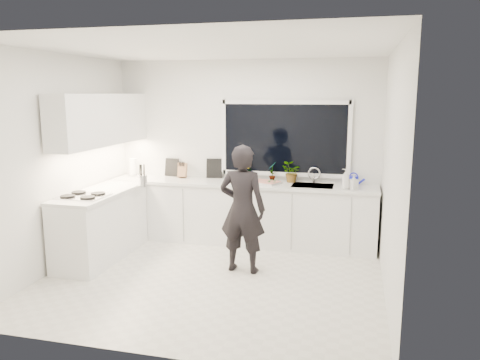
# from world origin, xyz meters

# --- Properties ---
(floor) EXTENTS (4.00, 3.50, 0.02)m
(floor) POSITION_xyz_m (0.00, 0.00, -0.01)
(floor) COLOR beige
(floor) RESTS_ON ground
(wall_back) EXTENTS (4.00, 0.02, 2.70)m
(wall_back) POSITION_xyz_m (0.00, 1.76, 1.35)
(wall_back) COLOR white
(wall_back) RESTS_ON ground
(wall_left) EXTENTS (0.02, 3.50, 2.70)m
(wall_left) POSITION_xyz_m (-2.01, 0.00, 1.35)
(wall_left) COLOR white
(wall_left) RESTS_ON ground
(wall_right) EXTENTS (0.02, 3.50, 2.70)m
(wall_right) POSITION_xyz_m (2.01, 0.00, 1.35)
(wall_right) COLOR white
(wall_right) RESTS_ON ground
(ceiling) EXTENTS (4.00, 3.50, 0.02)m
(ceiling) POSITION_xyz_m (0.00, 0.00, 2.71)
(ceiling) COLOR white
(ceiling) RESTS_ON wall_back
(window) EXTENTS (1.80, 0.02, 1.00)m
(window) POSITION_xyz_m (0.60, 1.73, 1.55)
(window) COLOR black
(window) RESTS_ON wall_back
(base_cabinets_back) EXTENTS (3.92, 0.58, 0.88)m
(base_cabinets_back) POSITION_xyz_m (0.00, 1.45, 0.44)
(base_cabinets_back) COLOR white
(base_cabinets_back) RESTS_ON floor
(base_cabinets_left) EXTENTS (0.58, 1.60, 0.88)m
(base_cabinets_left) POSITION_xyz_m (-1.67, 0.35, 0.44)
(base_cabinets_left) COLOR white
(base_cabinets_left) RESTS_ON floor
(countertop_back) EXTENTS (3.94, 0.62, 0.04)m
(countertop_back) POSITION_xyz_m (0.00, 1.44, 0.90)
(countertop_back) COLOR silver
(countertop_back) RESTS_ON base_cabinets_back
(countertop_left) EXTENTS (0.62, 1.60, 0.04)m
(countertop_left) POSITION_xyz_m (-1.67, 0.35, 0.90)
(countertop_left) COLOR silver
(countertop_left) RESTS_ON base_cabinets_left
(upper_cabinets) EXTENTS (0.34, 2.10, 0.70)m
(upper_cabinets) POSITION_xyz_m (-1.79, 0.70, 1.85)
(upper_cabinets) COLOR white
(upper_cabinets) RESTS_ON wall_left
(sink) EXTENTS (0.58, 0.42, 0.14)m
(sink) POSITION_xyz_m (1.05, 1.45, 0.87)
(sink) COLOR silver
(sink) RESTS_ON countertop_back
(faucet) EXTENTS (0.03, 0.03, 0.22)m
(faucet) POSITION_xyz_m (1.05, 1.65, 1.03)
(faucet) COLOR silver
(faucet) RESTS_ON countertop_back
(stovetop) EXTENTS (0.56, 0.48, 0.03)m
(stovetop) POSITION_xyz_m (-1.69, -0.00, 0.94)
(stovetop) COLOR black
(stovetop) RESTS_ON countertop_left
(person) EXTENTS (0.61, 0.42, 1.60)m
(person) POSITION_xyz_m (0.30, 0.34, 0.80)
(person) COLOR black
(person) RESTS_ON floor
(pizza_tray) EXTENTS (0.49, 0.43, 0.03)m
(pizza_tray) POSITION_xyz_m (0.37, 1.42, 0.94)
(pizza_tray) COLOR #BABBBF
(pizza_tray) RESTS_ON countertop_back
(pizza) EXTENTS (0.44, 0.38, 0.01)m
(pizza) POSITION_xyz_m (0.37, 1.42, 0.95)
(pizza) COLOR #AC2E16
(pizza) RESTS_ON pizza_tray
(watering_can) EXTENTS (0.17, 0.17, 0.13)m
(watering_can) POSITION_xyz_m (1.61, 1.61, 0.98)
(watering_can) COLOR #151CC7
(watering_can) RESTS_ON countertop_back
(paper_towel_roll) EXTENTS (0.15, 0.15, 0.26)m
(paper_towel_roll) POSITION_xyz_m (-1.78, 1.55, 1.05)
(paper_towel_roll) COLOR white
(paper_towel_roll) RESTS_ON countertop_back
(knife_block) EXTENTS (0.14, 0.11, 0.22)m
(knife_block) POSITION_xyz_m (-0.96, 1.59, 1.03)
(knife_block) COLOR #9C7448
(knife_block) RESTS_ON countertop_back
(utensil_crock) EXTENTS (0.15, 0.15, 0.16)m
(utensil_crock) POSITION_xyz_m (-1.26, 0.80, 1.00)
(utensil_crock) COLOR silver
(utensil_crock) RESTS_ON countertop_left
(picture_frame_large) EXTENTS (0.22, 0.03, 0.28)m
(picture_frame_large) POSITION_xyz_m (-1.18, 1.69, 1.06)
(picture_frame_large) COLOR black
(picture_frame_large) RESTS_ON countertop_back
(picture_frame_small) EXTENTS (0.25, 0.06, 0.30)m
(picture_frame_small) POSITION_xyz_m (-0.48, 1.69, 1.07)
(picture_frame_small) COLOR black
(picture_frame_small) RESTS_ON countertop_back
(herb_plants) EXTENTS (0.87, 0.23, 0.32)m
(herb_plants) POSITION_xyz_m (0.51, 1.61, 1.07)
(herb_plants) COLOR #26662D
(herb_plants) RESTS_ON countertop_back
(soap_bottles) EXTENTS (0.24, 0.14, 0.28)m
(soap_bottles) POSITION_xyz_m (1.55, 1.30, 1.05)
(soap_bottles) COLOR #D8BF66
(soap_bottles) RESTS_ON countertop_back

